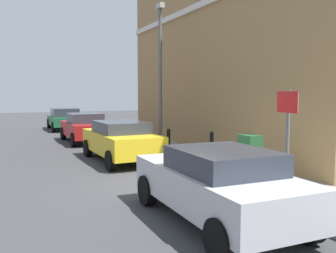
{
  "coord_description": "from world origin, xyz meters",
  "views": [
    {
      "loc": [
        -4.05,
        -8.3,
        2.38
      ],
      "look_at": [
        1.32,
        3.58,
        1.2
      ],
      "focal_mm": 39.47,
      "sensor_mm": 36.0,
      "label": 1
    }
  ],
  "objects": [
    {
      "name": "lamppost",
      "position": [
        1.74,
        5.25,
        3.3
      ],
      "size": [
        0.2,
        0.44,
        5.72
      ],
      "color": "#59595B",
      "rests_on": "sidewalk"
    },
    {
      "name": "car_yellow",
      "position": [
        -0.27,
        4.06,
        0.75
      ],
      "size": [
        1.97,
        4.05,
        1.4
      ],
      "rotation": [
        0.0,
        0.0,
        1.6
      ],
      "color": "gold",
      "rests_on": "ground"
    },
    {
      "name": "car_silver",
      "position": [
        -0.48,
        -2.61,
        0.74
      ],
      "size": [
        1.88,
        4.04,
        1.39
      ],
      "rotation": [
        0.0,
        0.0,
        1.56
      ],
      "color": "#B7B7BC",
      "rests_on": "ground"
    },
    {
      "name": "bollard_far_kerb",
      "position": [
        1.07,
        2.98,
        0.7
      ],
      "size": [
        0.14,
        0.14,
        1.04
      ],
      "color": "black",
      "rests_on": "sidewalk"
    },
    {
      "name": "car_green",
      "position": [
        -0.33,
        16.27,
        0.74
      ],
      "size": [
        1.96,
        4.04,
        1.41
      ],
      "rotation": [
        0.0,
        0.0,
        1.55
      ],
      "color": "#195933",
      "rests_on": "ground"
    },
    {
      "name": "ground",
      "position": [
        0.0,
        0.0,
        0.0
      ],
      "size": [
        80.0,
        80.0,
        0.0
      ],
      "primitive_type": "plane",
      "color": "#38383A"
    },
    {
      "name": "street_sign",
      "position": [
        1.29,
        -2.44,
        1.66
      ],
      "size": [
        0.08,
        0.6,
        2.3
      ],
      "color": "#59595B",
      "rests_on": "sidewalk"
    },
    {
      "name": "bollard_near_cabinet",
      "position": [
        1.92,
        1.58,
        0.7
      ],
      "size": [
        0.14,
        0.14,
        1.04
      ],
      "color": "black",
      "rests_on": "sidewalk"
    },
    {
      "name": "sidewalk",
      "position": [
        2.01,
        6.0,
        0.07
      ],
      "size": [
        2.38,
        30.0,
        0.15
      ],
      "primitive_type": "cube",
      "color": "gray",
      "rests_on": "ground"
    },
    {
      "name": "car_red",
      "position": [
        -0.39,
        9.62,
        0.73
      ],
      "size": [
        1.86,
        3.98,
        1.41
      ],
      "rotation": [
        0.0,
        0.0,
        1.58
      ],
      "color": "maroon",
      "rests_on": "ground"
    },
    {
      "name": "utility_cabinet",
      "position": [
        1.82,
        -0.5,
        0.68
      ],
      "size": [
        0.46,
        0.61,
        1.15
      ],
      "color": "#1E4C28",
      "rests_on": "sidewalk"
    },
    {
      "name": "corner_building",
      "position": [
        6.92,
        4.99,
        4.22
      ],
      "size": [
        7.54,
        13.97,
        8.43
      ],
      "color": "#9E7A4C",
      "rests_on": "ground"
    }
  ]
}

